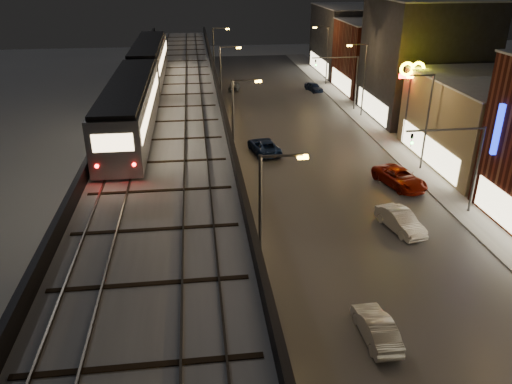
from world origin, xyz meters
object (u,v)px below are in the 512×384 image
subway_train (142,79)px  car_near_white (376,328)px  car_mid_silver (264,147)px  car_onc_silver (400,222)px  car_onc_red (314,87)px  car_onc_dark (400,178)px  car_far_white (234,86)px

subway_train → car_near_white: bearing=-62.8°
subway_train → car_mid_silver: 13.93m
car_mid_silver → subway_train: bearing=1.3°
subway_train → car_onc_silver: (19.01, -15.03, -7.68)m
car_mid_silver → car_onc_red: (11.13, 25.55, -0.06)m
subway_train → car_onc_dark: size_ratio=6.77×
subway_train → car_onc_dark: subway_train is taller
car_far_white → car_onc_red: car_onc_red is taller
car_far_white → car_onc_dark: size_ratio=0.68×
car_mid_silver → car_onc_dark: size_ratio=0.96×
car_onc_silver → car_onc_red: bearing=72.9°
car_onc_red → car_near_white: bearing=-113.8°
subway_train → car_far_white: bearing=70.5°
subway_train → car_far_white: (10.68, 30.13, -7.79)m
car_far_white → car_onc_red: 12.07m
car_onc_silver → subway_train: bearing=129.3°
car_near_white → car_onc_dark: 20.47m
car_mid_silver → car_onc_red: bearing=-123.3°
car_onc_red → car_onc_silver: bearing=-108.8°
car_near_white → car_onc_dark: size_ratio=0.75×
car_mid_silver → car_onc_silver: bearing=104.1°
car_onc_silver → car_onc_dark: 8.19m
car_near_white → car_far_white: car_near_white is taller
car_far_white → car_onc_dark: car_onc_dark is taller
car_near_white → car_onc_red: 54.53m
car_mid_silver → car_onc_red: size_ratio=1.35×
car_far_white → car_onc_silver: size_ratio=0.83×
car_near_white → car_far_white: 56.15m
car_near_white → car_onc_red: car_near_white is taller
subway_train → car_near_white: subway_train is taller
car_near_white → car_far_white: bearing=-88.8°
subway_train → car_mid_silver: size_ratio=7.08×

